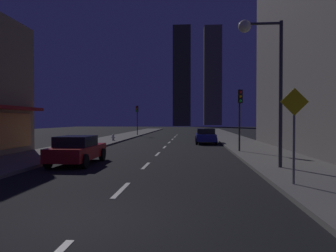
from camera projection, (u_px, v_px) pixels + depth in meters
name	position (u px, v px, depth m)	size (l,w,h in m)	color
ground_plane	(174.00, 138.00, 38.44)	(78.00, 136.00, 0.10)	black
sidewalk_right	(230.00, 138.00, 37.89)	(4.00, 76.00, 0.15)	#605E59
sidewalk_left	(120.00, 137.00, 38.98)	(4.00, 76.00, 0.15)	#605E59
lane_marking_center	(165.00, 147.00, 25.28)	(0.16, 43.80, 0.01)	silver
skyscraper_distant_tall	(182.00, 77.00, 119.64)	(6.84, 7.37, 38.87)	#373429
skyscraper_distant_mid	(213.00, 76.00, 143.54)	(8.18, 7.79, 46.28)	brown
car_parked_near	(77.00, 150.00, 15.51)	(1.98, 4.24, 1.45)	#B21919
car_parked_far	(206.00, 136.00, 29.16)	(1.98, 4.24, 1.45)	navy
fire_hydrant_far_left	(113.00, 137.00, 31.52)	(0.42, 0.30, 0.65)	#B2B2B2
traffic_light_near_right	(240.00, 106.00, 20.46)	(0.32, 0.48, 4.20)	#2D2D2D
traffic_light_far_left	(137.00, 114.00, 43.14)	(0.32, 0.48, 4.20)	#2D2D2D
street_lamp_right	(262.00, 57.00, 13.49)	(1.96, 0.56, 6.58)	#38383D
pedestrian_crossing_sign	(294.00, 127.00, 9.92)	(0.91, 0.08, 3.15)	slate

